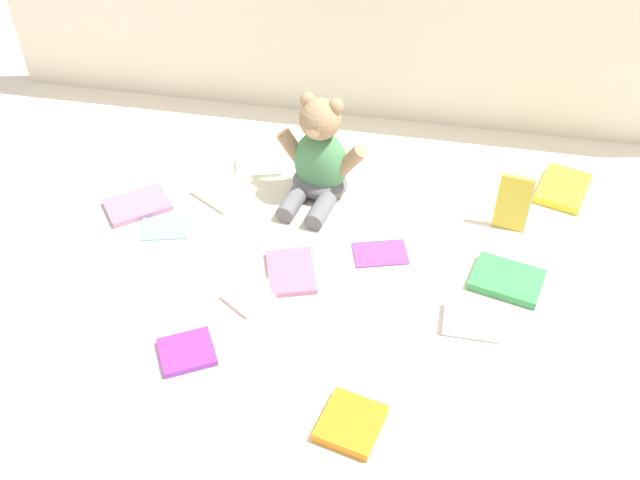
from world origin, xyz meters
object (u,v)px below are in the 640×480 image
object	(u,v)px
book_case_7	(259,167)
book_case_8	(138,205)
teddy_bear	(319,160)
book_case_12	(225,191)
book_case_2	(291,272)
book_case_11	(563,188)
book_case_3	(507,280)
book_case_0	(380,253)
book_case_10	(251,294)
book_case_6	(351,423)
book_case_1	(513,203)
book_case_9	(165,228)
book_case_5	(472,321)
book_case_4	(187,352)

from	to	relation	value
book_case_7	book_case_8	bearing A→B (deg)	-67.75
teddy_bear	book_case_12	world-z (taller)	teddy_bear
book_case_12	book_case_2	bearing A→B (deg)	-105.93
book_case_11	book_case_12	distance (m)	0.74
book_case_3	book_case_11	size ratio (longest dim) A/B	0.99
book_case_3	book_case_8	size ratio (longest dim) A/B	1.01
book_case_0	book_case_12	size ratio (longest dim) A/B	0.97
book_case_10	book_case_12	world-z (taller)	book_case_12
book_case_6	book_case_10	world-z (taller)	book_case_6
book_case_1	book_case_7	bearing A→B (deg)	179.36
book_case_2	book_case_6	xyz separation A→B (m)	(0.17, -0.32, 0.00)
book_case_7	book_case_12	xyz separation A→B (m)	(-0.05, -0.10, 0.00)
book_case_3	book_case_1	bearing A→B (deg)	-167.20
book_case_7	book_case_8	distance (m)	0.29
book_case_0	book_case_6	size ratio (longest dim) A/B	1.05
book_case_9	book_case_11	bearing A→B (deg)	94.01
book_case_6	book_case_7	size ratio (longest dim) A/B	1.01
teddy_bear	book_case_2	bearing A→B (deg)	-81.04
book_case_3	book_case_5	world-z (taller)	same
book_case_9	book_case_10	xyz separation A→B (m)	(0.22, -0.15, 0.00)
book_case_6	book_case_0	bearing A→B (deg)	103.95
book_case_8	book_case_0	bearing A→B (deg)	47.41
book_case_8	book_case_10	bearing A→B (deg)	18.43
book_case_3	book_case_9	distance (m)	0.70
book_case_2	book_case_1	bearing A→B (deg)	-170.11
book_case_1	book_case_10	distance (m)	0.57
book_case_8	book_case_9	xyz separation A→B (m)	(0.08, -0.06, -0.00)
book_case_8	book_case_7	bearing A→B (deg)	90.91
book_case_5	book_case_9	world-z (taller)	book_case_5
book_case_11	book_case_12	bearing A→B (deg)	-152.54
teddy_bear	book_case_7	bearing A→B (deg)	170.16
book_case_1	book_case_0	bearing A→B (deg)	-143.42
book_case_11	book_case_9	bearing A→B (deg)	-144.86
book_case_4	book_case_6	distance (m)	0.32
book_case_5	book_case_11	world-z (taller)	book_case_11
book_case_3	book_case_10	bearing A→B (deg)	-61.78
book_case_5	book_case_3	bearing A→B (deg)	-27.35
book_case_7	book_case_11	world-z (taller)	book_case_11
book_case_10	book_case_3	bearing A→B (deg)	48.65
book_case_1	book_case_2	world-z (taller)	book_case_1
book_case_5	book_case_8	size ratio (longest dim) A/B	0.81
book_case_7	book_case_12	size ratio (longest dim) A/B	0.92
book_case_6	book_case_7	xyz separation A→B (m)	(-0.31, 0.63, -0.00)
book_case_0	book_case_1	bearing A→B (deg)	-78.32
book_case_1	book_case_11	xyz separation A→B (m)	(0.12, 0.13, -0.05)
book_case_1	book_case_5	size ratio (longest dim) A/B	1.18
teddy_bear	book_case_1	distance (m)	0.41
book_case_5	book_case_6	xyz separation A→B (m)	(-0.19, -0.26, 0.00)
book_case_7	book_case_11	distance (m)	0.68
book_case_4	book_case_6	size ratio (longest dim) A/B	0.93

